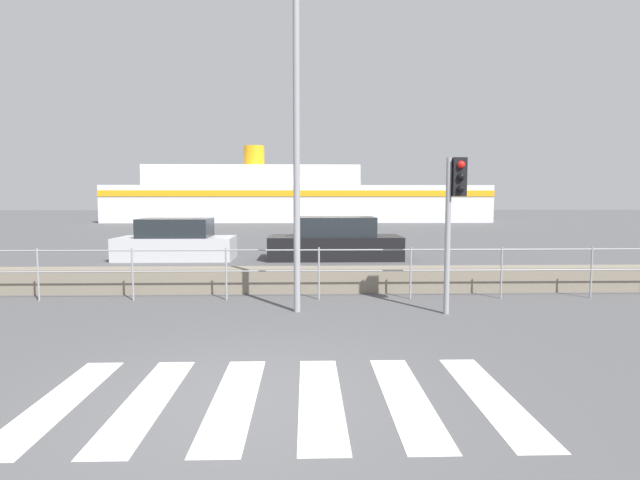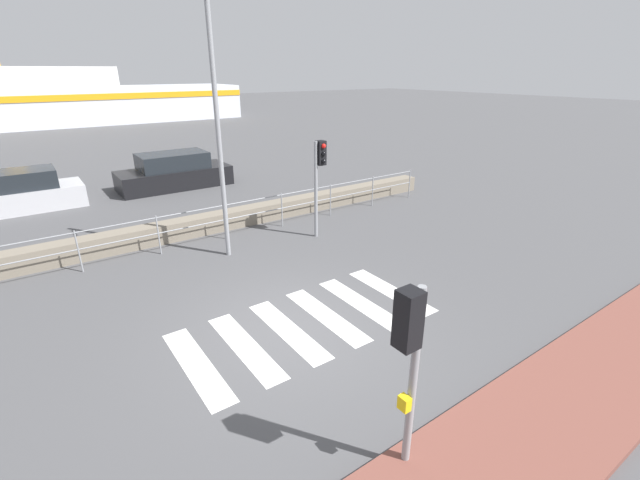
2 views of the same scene
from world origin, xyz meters
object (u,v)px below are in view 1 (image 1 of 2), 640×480
Objects in this scene: traffic_light_far at (455,200)px; parked_car_black at (335,241)px; streetlamp at (296,93)px; parked_car_silver at (176,242)px; ferry_boat at (290,198)px.

parked_car_black is (-1.67, 8.16, -1.45)m from traffic_light_far.
parked_car_silver is (-4.26, 8.13, -3.31)m from streetlamp.
traffic_light_far is 8.46m from parked_car_black.
traffic_light_far is 0.44× the size of streetlamp.
ferry_boat is at bearing 96.53° from traffic_light_far.
streetlamp is at bearing -98.00° from parked_car_black.
parked_car_silver is at bearing 130.88° from traffic_light_far.
streetlamp is 1.41× the size of parked_car_black.
streetlamp reaches higher than parked_car_silver.
traffic_light_far reaches higher than parked_car_black.
ferry_boat is at bearing 84.00° from parked_car_silver.
streetlamp is at bearing -62.37° from parked_car_silver.
streetlamp is 1.63× the size of parked_car_silver.
streetlamp is at bearing 179.32° from traffic_light_far.
parked_car_silver is at bearing 180.00° from parked_car_black.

